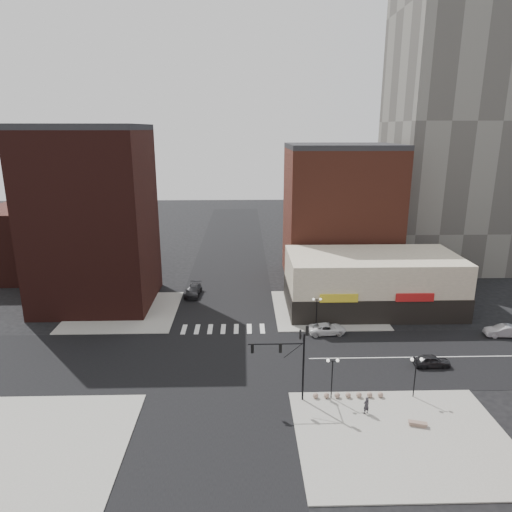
{
  "coord_description": "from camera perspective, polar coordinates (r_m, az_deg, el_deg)",
  "views": [
    {
      "loc": [
        2.72,
        -46.49,
        25.2
      ],
      "look_at": [
        4.07,
        4.18,
        11.0
      ],
      "focal_mm": 32.0,
      "sensor_mm": 36.0,
      "label": 1
    }
  ],
  "objects": [
    {
      "name": "pedestrian",
      "position": [
        44.7,
        13.62,
        -17.68
      ],
      "size": [
        0.72,
        0.6,
        1.67
      ],
      "primitive_type": "imported",
      "rotation": [
        0.0,
        0.0,
        3.52
      ],
      "color": "#29272D",
      "rests_on": "sidewalk_se"
    },
    {
      "name": "ground",
      "position": [
        52.95,
        -4.4,
        -12.82
      ],
      "size": [
        240.0,
        240.0,
        0.0
      ],
      "primitive_type": "plane",
      "color": "black",
      "rests_on": "ground"
    },
    {
      "name": "building_ne_midrise",
      "position": [
        79.0,
        10.43,
        5.04
      ],
      "size": [
        18.0,
        15.0,
        22.0
      ],
      "primitive_type": "cube",
      "color": "maroon",
      "rests_on": "ground"
    },
    {
      "name": "street_lamp_se_b",
      "position": [
        47.18,
        19.37,
        -12.98
      ],
      "size": [
        1.22,
        0.32,
        4.16
      ],
      "color": "black",
      "rests_on": "sidewalk_se"
    },
    {
      "name": "silver_sedan",
      "position": [
        65.67,
        28.51,
        -8.23
      ],
      "size": [
        4.55,
        1.84,
        1.47
      ],
      "primitive_type": "imported",
      "rotation": [
        0.0,
        0.0,
        -1.63
      ],
      "color": "#A4A3A8",
      "rests_on": "ground"
    },
    {
      "name": "road_ns",
      "position": [
        52.94,
        -4.4,
        -12.81
      ],
      "size": [
        14.0,
        200.0,
        0.02
      ],
      "primitive_type": "cube",
      "color": "black",
      "rests_on": "ground"
    },
    {
      "name": "street_lamp_ne",
      "position": [
        59.46,
        7.61,
        -6.12
      ],
      "size": [
        1.22,
        0.32,
        4.16
      ],
      "color": "black",
      "rests_on": "sidewalk_ne"
    },
    {
      "name": "sidewalk_ne",
      "position": [
        67.01,
        8.77,
        -6.58
      ],
      "size": [
        15.0,
        15.0,
        0.12
      ],
      "primitive_type": "cube",
      "color": "gray",
      "rests_on": "ground"
    },
    {
      "name": "dark_sedan_east",
      "position": [
        54.71,
        21.11,
        -12.12
      ],
      "size": [
        3.97,
        1.65,
        1.35
      ],
      "primitive_type": "imported",
      "rotation": [
        0.0,
        0.0,
        1.59
      ],
      "color": "black",
      "rests_on": "ground"
    },
    {
      "name": "tower_near",
      "position": [
        94.45,
        24.47,
        26.48
      ],
      "size": [
        20.0,
        20.0,
        90.0
      ],
      "primitive_type": "cube",
      "color": "#47443F",
      "rests_on": "ground"
    },
    {
      "name": "sidewalk_nw",
      "position": [
        68.18,
        -16.15,
        -6.64
      ],
      "size": [
        15.0,
        15.0,
        0.12
      ],
      "primitive_type": "cube",
      "color": "gray",
      "rests_on": "ground"
    },
    {
      "name": "building_ne_row",
      "position": [
        67.78,
        14.24,
        -3.7
      ],
      "size": [
        24.2,
        12.2,
        8.0
      ],
      "color": "beige",
      "rests_on": "ground"
    },
    {
      "name": "building_nw",
      "position": [
        69.69,
        -19.71,
        4.23
      ],
      "size": [
        16.0,
        15.0,
        25.0
      ],
      "primitive_type": "cube",
      "color": "black",
      "rests_on": "ground"
    },
    {
      "name": "building_nw_low",
      "position": [
        89.74,
        -24.26,
        1.89
      ],
      "size": [
        20.0,
        18.0,
        12.0
      ],
      "primitive_type": "cube",
      "color": "black",
      "rests_on": "ground"
    },
    {
      "name": "street_lamp_se_a",
      "position": [
        45.05,
        9.53,
        -13.68
      ],
      "size": [
        1.22,
        0.32,
        4.16
      ],
      "color": "black",
      "rests_on": "sidewalk_se"
    },
    {
      "name": "sidewalk_sw",
      "position": [
        44.18,
        -25.95,
        -20.82
      ],
      "size": [
        15.0,
        15.0,
        0.12
      ],
      "primitive_type": "cube",
      "color": "gray",
      "rests_on": "ground"
    },
    {
      "name": "traffic_signal",
      "position": [
        43.87,
        4.65,
        -11.88
      ],
      "size": [
        5.59,
        3.09,
        7.77
      ],
      "color": "black",
      "rests_on": "ground"
    },
    {
      "name": "stone_bench",
      "position": [
        44.74,
        19.56,
        -19.16
      ],
      "size": [
        1.66,
        0.91,
        0.37
      ],
      "rotation": [
        0.0,
        0.0,
        -0.28
      ],
      "color": "#866B5C",
      "rests_on": "sidewalk_se"
    },
    {
      "name": "white_suv",
      "position": [
        59.32,
        8.85,
        -8.98
      ],
      "size": [
        4.99,
        2.62,
        1.34
      ],
      "primitive_type": "imported",
      "rotation": [
        0.0,
        0.0,
        1.65
      ],
      "color": "white",
      "rests_on": "ground"
    },
    {
      "name": "bollard_row",
      "position": [
        46.86,
        11.44,
        -16.67
      ],
      "size": [
        6.83,
        0.53,
        0.53
      ],
      "color": "#896E5F",
      "rests_on": "sidewalk_se"
    },
    {
      "name": "dark_sedan_north",
      "position": [
        72.08,
        -7.86,
        -4.3
      ],
      "size": [
        2.6,
        5.55,
        1.57
      ],
      "primitive_type": "imported",
      "rotation": [
        0.0,
        0.0,
        -0.08
      ],
      "color": "black",
      "rests_on": "ground"
    },
    {
      "name": "road_ew",
      "position": [
        52.94,
        -4.4,
        -12.81
      ],
      "size": [
        200.0,
        14.0,
        0.02
      ],
      "primitive_type": "cube",
      "color": "black",
      "rests_on": "ground"
    },
    {
      "name": "sidewalk_se",
      "position": [
        43.17,
        17.91,
        -20.83
      ],
      "size": [
        18.0,
        14.0,
        0.12
      ],
      "primitive_type": "cube",
      "color": "gray",
      "rests_on": "ground"
    }
  ]
}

